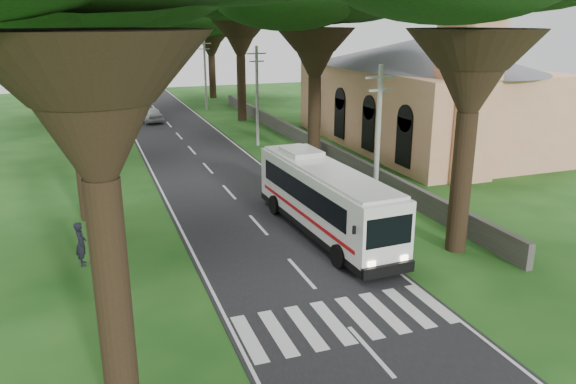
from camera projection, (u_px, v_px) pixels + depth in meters
The scene contains 13 objects.
ground at pixel (320, 295), 21.26m from camera, with size 140.00×140.00×0.00m, color #154212.
road at pixel (194, 153), 43.70m from camera, with size 8.00×120.00×0.04m, color black.
crosswalk at pixel (343, 321), 19.46m from camera, with size 8.00×3.00×0.01m, color silver.
property_wall at pixel (306, 140), 45.56m from camera, with size 0.35×50.00×1.20m, color #383533.
church at pixel (421, 85), 44.98m from camera, with size 14.00×24.00×11.60m.
pole_near at pixel (377, 145), 27.20m from camera, with size 1.60×0.24×8.00m.
pole_mid at pixel (257, 95), 45.16m from camera, with size 1.60×0.24×8.00m.
pole_far at pixel (205, 73), 63.11m from camera, with size 1.60×0.24×8.00m.
tree_r_far at pixel (210, 11), 71.07m from camera, with size 14.83×14.83×14.16m.
coach_bus at pixel (324, 198), 26.89m from camera, with size 3.06×11.42×3.34m.
distant_car_a at pixel (150, 114), 56.63m from camera, with size 1.79×4.44×1.51m, color #B9B8BE.
distant_car_b at pixel (124, 98), 69.15m from camera, with size 1.37×3.92×1.29m, color navy.
pedestrian at pixel (81, 244), 23.64m from camera, with size 0.70×0.46×1.92m, color black.
Camera 1 is at (-7.70, -17.57, 10.03)m, focal length 35.00 mm.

